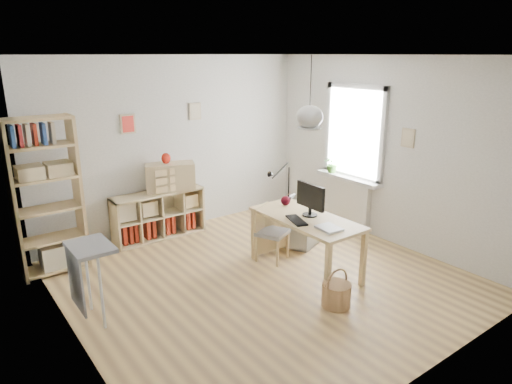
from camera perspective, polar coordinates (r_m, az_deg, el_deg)
ground at (r=5.84m, az=0.99°, el=-10.78°), size 4.50×4.50×0.00m
room_shell at (r=5.46m, az=6.71°, el=9.31°), size 4.50×4.50×4.50m
window_unit at (r=7.24m, az=12.27°, el=7.29°), size 0.07×1.16×1.46m
radiator at (r=7.48m, az=11.55°, el=-1.44°), size 0.10×0.80×0.80m
windowsill at (r=7.33m, az=11.48°, el=1.68°), size 0.22×1.20×0.06m
desk at (r=5.79m, az=6.26°, el=-3.99°), size 0.70×1.50×0.75m
cube_shelf at (r=7.15m, az=-12.31°, el=-3.22°), size 1.40×0.38×0.72m
tall_bookshelf at (r=6.21m, az=-24.85°, el=0.14°), size 0.80×0.38×2.00m
side_table at (r=5.01m, az=-20.59°, el=-8.32°), size 0.40×0.55×0.85m
chair at (r=6.19m, az=1.64°, el=-4.70°), size 0.49×0.49×0.76m
wicker_basket at (r=5.29m, az=10.01°, el=-12.41°), size 0.33×0.33×0.45m
storage_chest at (r=6.85m, az=5.40°, el=-4.58°), size 0.83×0.88×0.65m
monitor at (r=5.74m, az=6.82°, el=-0.74°), size 0.19×0.48×0.41m
keyboard at (r=5.61m, az=5.10°, el=-3.54°), size 0.26×0.41×0.02m
task_lamp at (r=6.11m, az=2.87°, el=1.49°), size 0.47×0.17×0.50m
yarn_ball at (r=6.16m, az=3.71°, el=-1.08°), size 0.13×0.13×0.13m
paper_tray at (r=5.39m, az=9.11°, el=-4.50°), size 0.25×0.30×0.03m
drawer_chest at (r=7.03m, az=-10.68°, el=1.90°), size 0.80×0.58×0.41m
red_vase at (r=6.94m, az=-11.19°, el=4.14°), size 0.14×0.14×0.17m
potted_plant at (r=7.50m, az=9.48°, el=3.53°), size 0.31×0.29×0.29m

